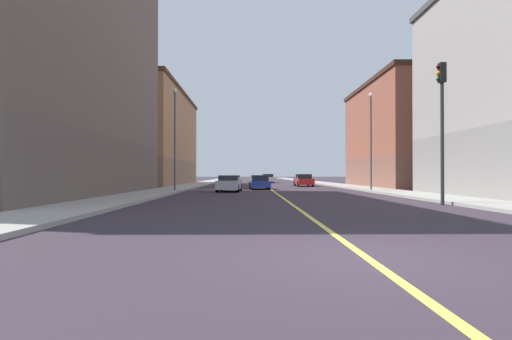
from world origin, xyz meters
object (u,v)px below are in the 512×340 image
building_left_mid (414,135)px  street_lamp_right_near (175,129)px  car_white (268,178)px  car_silver (229,183)px  street_lamp_left_near (371,132)px  traffic_light_left_near (442,114)px  car_blue (259,182)px  building_right_corner (32,43)px  car_red (304,180)px  building_right_midblock (143,138)px

building_left_mid → street_lamp_right_near: building_left_mid is taller
building_left_mid → street_lamp_right_near: (-23.27, -10.72, -0.60)m
street_lamp_right_near → car_white: street_lamp_right_near is taller
street_lamp_right_near → car_silver: size_ratio=1.74×
street_lamp_left_near → car_silver: (-11.37, 0.15, -4.16)m
building_left_mid → street_lamp_right_near: 25.63m
traffic_light_left_near → car_silver: bearing=125.9°
traffic_light_left_near → street_lamp_left_near: bearing=85.9°
car_blue → street_lamp_left_near: bearing=-29.5°
car_white → street_lamp_left_near: bearing=-77.9°
street_lamp_left_near → car_silver: bearing=179.3°
car_blue → car_silver: bearing=-117.5°
building_left_mid → street_lamp_left_near: bearing=-126.8°
building_left_mid → building_right_corner: bearing=-150.8°
street_lamp_left_near → car_red: street_lamp_left_near is taller
street_lamp_left_near → car_red: (-3.58, 13.87, -4.14)m
traffic_light_left_near → street_lamp_right_near: 20.03m
street_lamp_left_near → building_right_corner: bearing=-163.2°
street_lamp_left_near → car_red: bearing=104.5°
building_right_corner → building_right_midblock: building_right_corner is taller
building_left_mid → car_silver: 22.08m
building_left_mid → street_lamp_right_near: size_ratio=2.27×
street_lamp_left_near → street_lamp_right_near: 15.62m
building_left_mid → car_blue: (-16.50, -5.23, -4.87)m
building_right_midblock → street_lamp_right_near: building_right_midblock is taller
car_red → car_silver: (-7.79, -13.73, -0.02)m
car_blue → car_silver: (-2.53, -4.86, 0.01)m
building_right_midblock → car_red: 21.10m
building_left_mid → car_blue: bearing=-162.4°
building_left_mid → building_right_corner: size_ratio=0.77×
building_left_mid → building_right_corner: (-30.92, -17.27, 4.04)m
building_left_mid → car_white: (-14.52, 21.76, -4.82)m
car_white → car_silver: 32.17m
car_silver → building_right_midblock: bearing=121.8°
car_blue → building_left_mid: bearing=17.6°
car_silver → street_lamp_left_near: bearing=-0.7°
traffic_light_left_near → street_lamp_right_near: (-14.60, 13.69, 0.76)m
building_right_corner → traffic_light_left_near: 23.98m
street_lamp_left_near → street_lamp_right_near: size_ratio=0.98×
car_blue → car_red: (5.26, 8.86, 0.03)m
traffic_light_left_near → car_red: bearing=95.2°
street_lamp_right_near → car_white: (8.75, 32.48, -4.22)m
building_left_mid → street_lamp_left_near: 12.80m
building_right_corner → traffic_light_left_near: (22.25, -7.14, -5.39)m
building_right_corner → street_lamp_left_near: size_ratio=3.03×
building_right_midblock → car_white: bearing=37.7°
car_blue → building_right_midblock: bearing=135.2°
traffic_light_left_near → street_lamp_left_near: 14.22m
car_silver → traffic_light_left_near: bearing=-54.1°
building_right_corner → car_silver: bearing=31.1°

